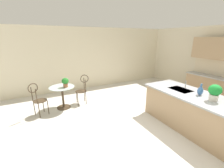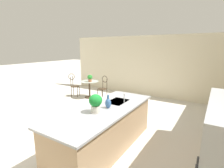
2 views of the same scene
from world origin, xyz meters
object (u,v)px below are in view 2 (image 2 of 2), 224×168
at_px(chair_by_island, 74,84).
at_px(vase_on_counter, 108,103).
at_px(potted_plant_counter_near, 96,102).
at_px(bistro_table, 90,88).
at_px(potted_plant_on_table, 90,78).
at_px(chair_near_window, 103,86).

distance_m(chair_by_island, vase_on_counter, 4.39).
bearing_deg(chair_by_island, potted_plant_counter_near, 49.93).
xyz_separation_m(bistro_table, potted_plant_counter_near, (3.13, 2.74, 0.69)).
bearing_deg(vase_on_counter, chair_by_island, -126.03).
distance_m(potted_plant_on_table, vase_on_counter, 3.81).
bearing_deg(vase_on_counter, potted_plant_on_table, -134.95).
xyz_separation_m(bistro_table, chair_near_window, (-0.07, 0.69, 0.13)).
relative_size(potted_plant_counter_near, vase_on_counter, 1.30).
relative_size(bistro_table, vase_on_counter, 2.78).
bearing_deg(vase_on_counter, bistro_table, -134.71).
distance_m(potted_plant_on_table, potted_plant_counter_near, 4.03).
bearing_deg(potted_plant_counter_near, potted_plant_on_table, -139.12).
bearing_deg(chair_near_window, vase_on_counter, 36.64).
xyz_separation_m(chair_by_island, potted_plant_on_table, (-0.12, 0.84, 0.34)).
relative_size(bistro_table, potted_plant_counter_near, 2.14).
relative_size(chair_by_island, potted_plant_counter_near, 2.79).
bearing_deg(potted_plant_on_table, bistro_table, -128.01).
bearing_deg(potted_plant_counter_near, vase_on_counter, 169.80).
height_order(chair_near_window, potted_plant_on_table, same).
xyz_separation_m(potted_plant_on_table, potted_plant_counter_near, (3.04, 2.63, 0.22)).
height_order(potted_plant_counter_near, vase_on_counter, potted_plant_counter_near).
bearing_deg(potted_plant_on_table, potted_plant_counter_near, 40.88).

